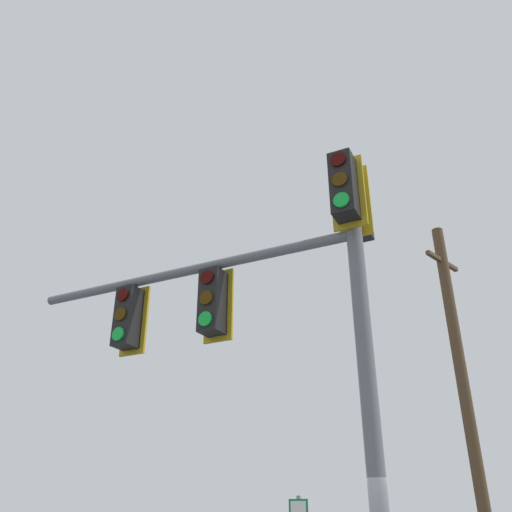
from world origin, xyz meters
The scene contains 2 objects.
signal_mast_assembly centered at (-0.27, 1.03, 4.60)m, with size 4.91×2.92×6.41m.
utility_pole_wooden centered at (5.29, 9.06, 5.20)m, with size 1.36×1.27×10.22m.
Camera 1 is at (-0.71, -5.46, 2.08)m, focal length 38.11 mm.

